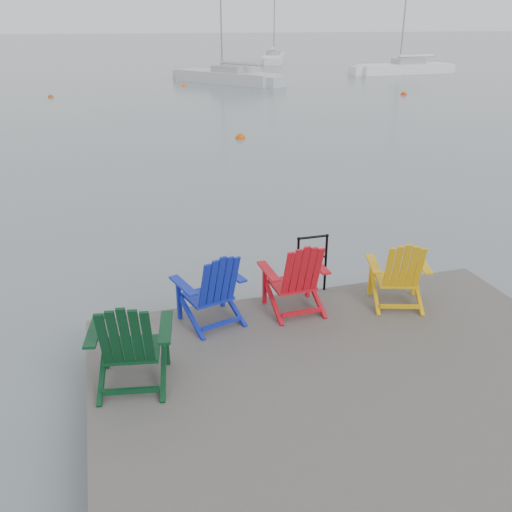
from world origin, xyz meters
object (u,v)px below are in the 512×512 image
object	(u,v)px
sailboat_far	(404,69)
buoy_c	(404,95)
chair_blue	(212,287)
chair_yellow	(400,272)
sailboat_near	(227,78)
buoy_b	(51,97)
buoy_d	(184,86)
handrail	(312,259)
sailboat_mid	(274,59)
chair_red	(296,276)
chair_green	(130,341)
buoy_a	(240,138)

from	to	relation	value
sailboat_far	buoy_c	bearing A→B (deg)	146.66
chair_blue	buoy_c	size ratio (longest dim) A/B	2.78
chair_yellow	sailboat_near	world-z (taller)	sailboat_near
sailboat_far	chair_blue	bearing A→B (deg)	143.30
sailboat_near	buoy_b	bearing A→B (deg)	166.82
buoy_b	buoy_d	world-z (taller)	buoy_d
handrail	sailboat_mid	size ratio (longest dim) A/B	0.08
chair_yellow	sailboat_far	world-z (taller)	sailboat_far
chair_red	buoy_b	bearing A→B (deg)	97.83
sailboat_far	buoy_c	xyz separation A→B (m)	(-7.46, -12.79, -0.36)
chair_green	sailboat_mid	xyz separation A→B (m)	(19.46, 54.66, -0.72)
chair_yellow	buoy_b	xyz separation A→B (m)	(-6.22, 29.59, -1.02)
sailboat_near	buoy_b	size ratio (longest dim) A/B	35.01
chair_red	sailboat_far	bearing A→B (deg)	56.24
chair_red	chair_yellow	xyz separation A→B (m)	(1.44, -0.24, -0.02)
sailboat_mid	buoy_d	size ratio (longest dim) A/B	32.70
chair_green	handrail	bearing A→B (deg)	40.23
handrail	chair_green	bearing A→B (deg)	-150.22
chair_blue	buoy_d	world-z (taller)	chair_blue
sailboat_near	chair_yellow	bearing A→B (deg)	-134.42
handrail	buoy_d	world-z (taller)	handrail
chair_yellow	buoy_c	distance (m)	28.79
buoy_c	buoy_d	bearing A→B (deg)	145.07
buoy_c	chair_blue	bearing A→B (deg)	-125.27
sailboat_far	chair_green	bearing A→B (deg)	142.87
chair_blue	chair_red	size ratio (longest dim) A/B	0.99
chair_blue	sailboat_near	xyz separation A→B (m)	(8.40, 34.11, -0.68)
chair_red	buoy_c	size ratio (longest dim) A/B	2.82
chair_red	sailboat_far	xyz separation A→B (m)	(23.61, 37.28, -0.68)
chair_yellow	buoy_b	world-z (taller)	chair_yellow
handrail	chair_yellow	xyz separation A→B (m)	(1.02, -0.74, -0.02)
chair_green	chair_yellow	size ratio (longest dim) A/B	1.10
sailboat_near	sailboat_far	xyz separation A→B (m)	(16.37, 3.16, 0.00)
chair_green	sailboat_near	xyz separation A→B (m)	(9.54, 35.19, -0.72)
chair_blue	chair_red	distance (m)	1.17
chair_yellow	chair_green	bearing A→B (deg)	-149.97
chair_yellow	buoy_d	xyz separation A→B (m)	(2.44, 33.29, -1.02)
handrail	buoy_b	size ratio (longest dim) A/B	2.69
chair_blue	buoy_d	bearing A→B (deg)	65.74
chair_green	chair_yellow	distance (m)	3.84
chair_yellow	sailboat_mid	world-z (taller)	sailboat_mid
chair_green	chair_blue	size ratio (longest dim) A/B	1.07
buoy_a	buoy_d	bearing A→B (deg)	87.28
chair_yellow	sailboat_far	size ratio (longest dim) A/B	0.09
chair_blue	buoy_d	distance (m)	33.44
chair_red	buoy_d	xyz separation A→B (m)	(3.88, 33.05, -1.04)
buoy_b	buoy_c	world-z (taller)	buoy_c
buoy_c	sailboat_mid	bearing A→B (deg)	88.02
handrail	buoy_c	distance (m)	28.70
chair_yellow	buoy_a	size ratio (longest dim) A/B	2.65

